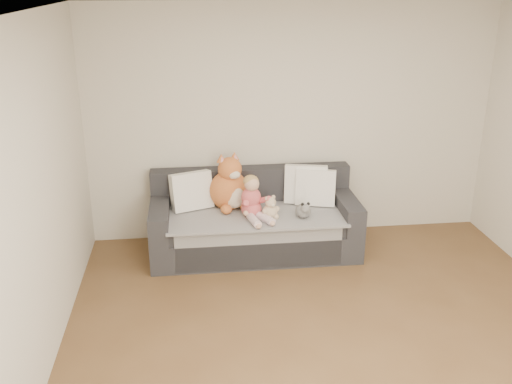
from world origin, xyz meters
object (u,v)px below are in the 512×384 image
Objects in this scene: toddler at (253,200)px; plush_cat at (230,187)px; sippy_cup at (256,210)px; teddy_bear at (270,209)px; sofa at (254,224)px.

plush_cat reaches higher than toddler.
sippy_cup is at bearing -67.83° from plush_cat.
toddler is 0.20m from teddy_bear.
plush_cat is at bearing 105.47° from toddler.
toddler reaches higher than sippy_cup.
toddler is at bearing -76.19° from plush_cat.
sofa is at bearing -44.56° from plush_cat.
sippy_cup is (-0.14, 0.09, -0.04)m from teddy_bear.
plush_cat is 5.64× the size of sippy_cup.
teddy_bear is at bearing -63.54° from plush_cat.
sofa is 0.41m from toddler.
teddy_bear is (0.39, -0.36, -0.13)m from plush_cat.
sippy_cup is (0.00, -0.16, 0.22)m from sofa.
plush_cat is 0.54m from teddy_bear.
toddler is 1.84× the size of teddy_bear.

